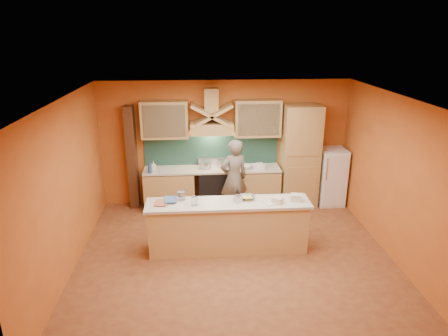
{
  "coord_description": "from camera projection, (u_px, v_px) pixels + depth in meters",
  "views": [
    {
      "loc": [
        -0.63,
        -6.09,
        3.83
      ],
      "look_at": [
        -0.13,
        0.9,
        1.38
      ],
      "focal_mm": 32.0,
      "sensor_mm": 36.0,
      "label": 1
    }
  ],
  "objects": [
    {
      "name": "range_hood",
      "position": [
        212.0,
        128.0,
        8.54
      ],
      "size": [
        0.92,
        0.5,
        0.24
      ],
      "primitive_type": "cube",
      "color": "tan",
      "rests_on": "wall_back"
    },
    {
      "name": "backsplash",
      "position": [
        212.0,
        150.0,
        8.95
      ],
      "size": [
        3.0,
        0.03,
        0.7
      ],
      "primitive_type": "cube",
      "color": "#1A3B33",
      "rests_on": "wall_back"
    },
    {
      "name": "person",
      "position": [
        234.0,
        178.0,
        8.42
      ],
      "size": [
        0.72,
        0.59,
        1.69
      ],
      "primitive_type": "imported",
      "rotation": [
        0.0,
        0.0,
        3.49
      ],
      "color": "#70665B",
      "rests_on": "floor"
    },
    {
      "name": "kitchen_scale",
      "position": [
        238.0,
        199.0,
        7.02
      ],
      "size": [
        0.16,
        0.16,
        0.1
      ],
      "primitive_type": "cube",
      "rotation": [
        0.0,
        0.0,
        0.33
      ],
      "color": "silver",
      "rests_on": "island_top"
    },
    {
      "name": "hood_chimney",
      "position": [
        211.0,
        100.0,
        8.45
      ],
      "size": [
        0.3,
        0.3,
        0.5
      ],
      "primitive_type": "cube",
      "color": "tan",
      "rests_on": "wall_back"
    },
    {
      "name": "island_top",
      "position": [
        228.0,
        204.0,
        7.02
      ],
      "size": [
        2.9,
        0.62,
        0.05
      ],
      "primitive_type": "cube",
      "color": "beige",
      "rests_on": "island_body"
    },
    {
      "name": "pantry_column",
      "position": [
        300.0,
        156.0,
        8.85
      ],
      "size": [
        0.8,
        0.6,
        2.3
      ],
      "primitive_type": "cube",
      "color": "tan",
      "rests_on": "floor"
    },
    {
      "name": "book_upper",
      "position": [
        164.0,
        200.0,
        7.03
      ],
      "size": [
        0.23,
        0.31,
        0.02
      ],
      "primitive_type": "imported",
      "rotation": [
        0.0,
        0.0,
        0.06
      ],
      "color": "#415E91",
      "rests_on": "island_top"
    },
    {
      "name": "base_cabinet_left",
      "position": [
        170.0,
        190.0,
        8.89
      ],
      "size": [
        1.1,
        0.6,
        0.86
      ],
      "primitive_type": "cube",
      "color": "tan",
      "rests_on": "floor"
    },
    {
      "name": "island_body",
      "position": [
        228.0,
        228.0,
        7.18
      ],
      "size": [
        2.8,
        0.55,
        0.88
      ],
      "primitive_type": "cube",
      "color": "tan",
      "rests_on": "floor"
    },
    {
      "name": "soap_bottle_a",
      "position": [
        154.0,
        165.0,
        8.68
      ],
      "size": [
        0.11,
        0.11,
        0.19
      ],
      "primitive_type": "imported",
      "rotation": [
        0.0,
        0.0,
        0.36
      ],
      "color": "beige",
      "rests_on": "counter_top"
    },
    {
      "name": "floor",
      "position": [
        235.0,
        258.0,
        7.05
      ],
      "size": [
        5.5,
        5.0,
        0.01
      ],
      "primitive_type": "cube",
      "color": "brown",
      "rests_on": "ground"
    },
    {
      "name": "pot_small",
      "position": [
        222.0,
        165.0,
        8.84
      ],
      "size": [
        0.22,
        0.22,
        0.15
      ],
      "primitive_type": "cylinder",
      "rotation": [
        0.0,
        0.0,
        -0.11
      ],
      "color": "silver",
      "rests_on": "stove"
    },
    {
      "name": "trim_column_left",
      "position": [
        132.0,
        158.0,
        8.74
      ],
      "size": [
        0.2,
        0.3,
        2.3
      ],
      "primitive_type": "cube",
      "color": "#472816",
      "rests_on": "floor"
    },
    {
      "name": "wall_right",
      "position": [
        397.0,
        180.0,
        6.77
      ],
      "size": [
        0.02,
        5.0,
        2.8
      ],
      "primitive_type": "cube",
      "color": "#BF6125",
      "rests_on": "floor"
    },
    {
      "name": "wall_back",
      "position": [
        225.0,
        143.0,
        8.94
      ],
      "size": [
        5.5,
        0.02,
        2.8
      ],
      "primitive_type": "cube",
      "color": "#BF6125",
      "rests_on": "floor"
    },
    {
      "name": "fridge",
      "position": [
        331.0,
        177.0,
        9.07
      ],
      "size": [
        0.58,
        0.6,
        1.3
      ],
      "primitive_type": "cube",
      "color": "white",
      "rests_on": "floor"
    },
    {
      "name": "upper_cabinet_left",
      "position": [
        165.0,
        120.0,
        8.49
      ],
      "size": [
        1.0,
        0.35,
        0.8
      ],
      "primitive_type": "cube",
      "color": "tan",
      "rests_on": "wall_back"
    },
    {
      "name": "dish_rack",
      "position": [
        258.0,
        166.0,
        8.78
      ],
      "size": [
        0.3,
        0.26,
        0.09
      ],
      "primitive_type": "cube",
      "rotation": [
        0.0,
        0.0,
        0.24
      ],
      "color": "white",
      "rests_on": "counter_top"
    },
    {
      "name": "bowl_back",
      "position": [
        245.0,
        167.0,
        8.76
      ],
      "size": [
        0.25,
        0.25,
        0.08
      ],
      "primitive_type": "imported",
      "rotation": [
        0.0,
        0.0,
        -0.0
      ],
      "color": "silver",
      "rests_on": "counter_top"
    },
    {
      "name": "stove",
      "position": [
        212.0,
        188.0,
        8.95
      ],
      "size": [
        0.6,
        0.58,
        0.9
      ],
      "primitive_type": "cube",
      "color": "black",
      "rests_on": "floor"
    },
    {
      "name": "grocery_bag_a",
      "position": [
        296.0,
        197.0,
        7.06
      ],
      "size": [
        0.22,
        0.19,
        0.12
      ],
      "primitive_type": "cube",
      "rotation": [
        0.0,
        0.0,
        -0.21
      ],
      "color": "beige",
      "rests_on": "island_top"
    },
    {
      "name": "grocery_bag_b",
      "position": [
        278.0,
        200.0,
        6.96
      ],
      "size": [
        0.22,
        0.21,
        0.11
      ],
      "primitive_type": "cube",
      "rotation": [
        0.0,
        0.0,
        -0.6
      ],
      "color": "beige",
      "rests_on": "island_top"
    },
    {
      "name": "wall_front",
      "position": [
        259.0,
        271.0,
        4.23
      ],
      "size": [
        5.5,
        0.02,
        2.8
      ],
      "primitive_type": "cube",
      "color": "#BF6125",
      "rests_on": "floor"
    },
    {
      "name": "book_lower",
      "position": [
        155.0,
        203.0,
        6.95
      ],
      "size": [
        0.23,
        0.3,
        0.03
      ],
      "primitive_type": "imported",
      "rotation": [
        0.0,
        0.0,
        -0.07
      ],
      "color": "#AC593D",
      "rests_on": "island_top"
    },
    {
      "name": "pot_large",
      "position": [
        206.0,
        166.0,
        8.78
      ],
      "size": [
        0.3,
        0.3,
        0.16
      ],
      "primitive_type": "cylinder",
      "rotation": [
        0.0,
        0.0,
        -0.39
      ],
      "color": "silver",
      "rests_on": "stove"
    },
    {
      "name": "cloth",
      "position": [
        272.0,
        203.0,
        6.96
      ],
      "size": [
        0.28,
        0.25,
        0.02
      ],
      "primitive_type": "cube",
      "rotation": [
        0.0,
        0.0,
        0.38
      ],
      "color": "beige",
      "rests_on": "island_top"
    },
    {
      "name": "wall_left",
      "position": [
        66.0,
        189.0,
        6.4
      ],
      "size": [
        0.02,
        5.0,
        2.8
      ],
      "primitive_type": "cube",
      "color": "#BF6125",
      "rests_on": "floor"
    },
    {
      "name": "jar_large",
      "position": [
        181.0,
        196.0,
        7.08
      ],
      "size": [
        0.18,
        0.18,
        0.16
      ],
      "primitive_type": "cylinder",
      "rotation": [
        0.0,
        0.0,
        -0.34
      ],
      "color": "silver",
      "rests_on": "island_top"
    },
    {
      "name": "mixing_bowl",
      "position": [
        247.0,
        197.0,
        7.14
      ],
      "size": [
        0.28,
        0.28,
        0.07
      ],
      "primitive_type": "imported",
      "rotation": [
        0.0,
        0.0,
        0.04
      ],
      "color": "silver",
      "rests_on": "island_top"
    },
    {
      "name": "upper_cabinet_right",
      "position": [
        258.0,
        118.0,
        8.62
      ],
      "size": [
        1.0,
        0.35,
        0.8
      ],
      "primitive_type": "cube",
      "color": "tan",
      "rests_on": "wall_back"
    },
    {
      "name": "soap_bottle_b",
      "position": [
        150.0,
        167.0,
        8.46
      ],
      "size": [
        0.11,
        0.11,
        0.25
      ],
      "primitive_type": "imported",
      "rotation": [
        0.0,
        0.0,
        0.21
      ],
      "color": "#2F4C81",
      "rests_on": "counter_top"
    },
    {
      "name": "ceiling",
      "position": [
        237.0,
        100.0,
        6.12
      ],
      "size": [
        5.5,
        5.0,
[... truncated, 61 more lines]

